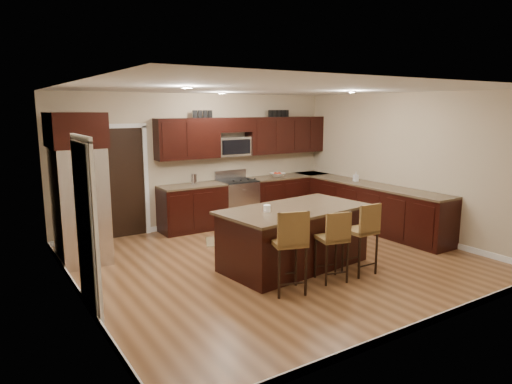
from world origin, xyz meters
TOP-DOWN VIEW (x-y plane):
  - floor at (0.00, 0.00)m, footprint 6.00×6.00m
  - ceiling at (0.00, 0.00)m, footprint 6.00×6.00m
  - wall_back at (0.00, 2.75)m, footprint 6.00×0.00m
  - wall_left at (-3.00, 0.00)m, footprint 0.00×5.50m
  - wall_right at (3.00, 0.00)m, footprint 0.00×5.50m
  - base_cabinets at (1.90, 1.45)m, footprint 4.02×3.96m
  - upper_cabinets at (1.04, 2.58)m, footprint 4.00×0.33m
  - range at (0.68, 2.45)m, footprint 0.76×0.64m
  - microwave at (0.68, 2.60)m, footprint 0.76×0.31m
  - doorway at (-1.65, 2.73)m, footprint 0.85×0.03m
  - pantry_door at (-2.98, -0.30)m, footprint 0.03×0.80m
  - letter_decor at (0.90, 2.58)m, footprint 2.20×0.03m
  - island at (0.07, -0.32)m, footprint 2.41×1.45m
  - stool_left at (-0.64, -1.17)m, footprint 0.53×0.53m
  - stool_mid at (0.13, -1.16)m, footprint 0.46×0.46m
  - stool_right at (0.69, -1.16)m, footprint 0.40×0.40m
  - refrigerator at (-2.62, 1.67)m, footprint 0.79×0.97m
  - floor_mat at (-0.09, 1.34)m, footprint 1.12×0.96m
  - fruit_bowl at (1.73, 2.45)m, footprint 0.33×0.33m
  - soap_bottle at (2.70, 1.02)m, footprint 0.11×0.11m
  - canister_tall at (-0.30, 2.45)m, footprint 0.12×0.12m
  - canister_short at (-0.30, 2.45)m, footprint 0.11×0.11m
  - island_jar at (-0.43, -0.32)m, footprint 0.10×0.10m

SIDE VIEW (x-z plane):
  - floor at x=0.00m, z-range 0.00..0.00m
  - floor_mat at x=-0.09m, z-range 0.00..0.01m
  - island at x=0.07m, z-range -0.03..0.89m
  - base_cabinets at x=1.90m, z-range 0.00..0.92m
  - range at x=0.68m, z-range -0.08..1.03m
  - stool_mid at x=0.13m, z-range 0.13..1.15m
  - stool_right at x=0.69m, z-range 0.13..1.20m
  - stool_left at x=-0.64m, z-range 0.14..1.27m
  - fruit_bowl at x=1.73m, z-range 0.92..1.00m
  - island_jar at x=-0.43m, z-range 0.92..1.02m
  - canister_short at x=-0.30m, z-range 0.92..1.10m
  - soap_bottle at x=2.70m, z-range 0.92..1.12m
  - pantry_door at x=-2.98m, z-range 0.00..2.04m
  - canister_tall at x=-0.30m, z-range 0.92..1.13m
  - doorway at x=-1.65m, z-range 0.00..2.06m
  - refrigerator at x=-2.62m, z-range 0.03..2.38m
  - wall_back at x=0.00m, z-range -1.65..4.35m
  - wall_left at x=-3.00m, z-range -1.40..4.10m
  - wall_right at x=3.00m, z-range -1.40..4.10m
  - microwave at x=0.68m, z-range 1.42..1.82m
  - upper_cabinets at x=1.04m, z-range 1.44..2.24m
  - letter_decor at x=0.90m, z-range 2.22..2.37m
  - ceiling at x=0.00m, z-range 2.70..2.70m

